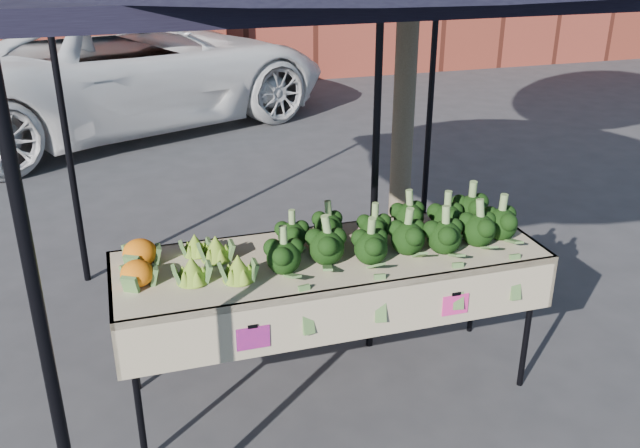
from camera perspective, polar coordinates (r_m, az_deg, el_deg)
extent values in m
plane|color=#303032|center=(4.38, -1.14, -12.81)|extent=(90.00, 90.00, 0.00)
cube|color=#BFAC92|center=(4.08, 0.84, -8.17)|extent=(2.40, 0.81, 0.90)
cube|color=#F22D8C|center=(3.50, -5.48, -9.36)|extent=(0.17, 0.01, 0.12)
cube|color=#EB2C89|center=(3.84, 11.09, -6.53)|extent=(0.17, 0.01, 0.12)
ellipsoid|color=black|center=(3.95, 5.75, -0.08)|extent=(1.52, 0.55, 0.24)
ellipsoid|color=#8DA92E|center=(3.72, -9.06, -2.30)|extent=(0.41, 0.55, 0.18)
ellipsoid|color=orange|center=(3.73, -14.75, -2.93)|extent=(0.21, 0.41, 0.17)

